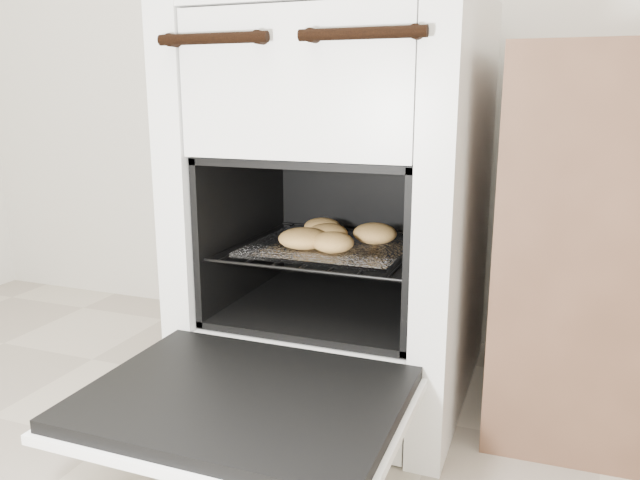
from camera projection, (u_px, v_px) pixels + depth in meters
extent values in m
cube|color=white|center=(344.00, 200.00, 1.54)|extent=(0.63, 0.68, 0.97)
cylinder|color=black|center=(212.00, 38.00, 1.18)|extent=(0.23, 0.02, 0.02)
cylinder|color=black|center=(361.00, 33.00, 1.08)|extent=(0.23, 0.02, 0.02)
cube|color=black|center=(244.00, 398.00, 1.10)|extent=(0.55, 0.42, 0.03)
cube|color=white|center=(244.00, 408.00, 1.10)|extent=(0.57, 0.44, 0.02)
cylinder|color=black|center=(247.00, 239.00, 1.56)|extent=(0.01, 0.44, 0.01)
cylinder|color=black|center=(427.00, 255.00, 1.41)|extent=(0.01, 0.44, 0.01)
cylinder|color=black|center=(298.00, 270.00, 1.29)|extent=(0.45, 0.01, 0.01)
cylinder|color=black|center=(359.00, 229.00, 1.68)|extent=(0.45, 0.01, 0.01)
cylinder|color=black|center=(261.00, 240.00, 1.55)|extent=(0.01, 0.42, 0.01)
cylinder|color=black|center=(284.00, 243.00, 1.53)|extent=(0.01, 0.42, 0.01)
cylinder|color=black|center=(308.00, 245.00, 1.51)|extent=(0.01, 0.42, 0.01)
cylinder|color=black|center=(333.00, 247.00, 1.49)|extent=(0.01, 0.42, 0.01)
cylinder|color=black|center=(358.00, 249.00, 1.46)|extent=(0.01, 0.42, 0.01)
cylinder|color=black|center=(384.00, 252.00, 1.44)|extent=(0.01, 0.42, 0.01)
cylinder|color=black|center=(411.00, 254.00, 1.42)|extent=(0.01, 0.42, 0.01)
cube|color=white|center=(330.00, 246.00, 1.46)|extent=(0.36, 0.32, 0.01)
ellipsoid|color=tan|center=(322.00, 226.00, 1.56)|extent=(0.12, 0.12, 0.04)
ellipsoid|color=tan|center=(333.00, 242.00, 1.39)|extent=(0.13, 0.13, 0.05)
ellipsoid|color=tan|center=(304.00, 238.00, 1.42)|extent=(0.15, 0.15, 0.05)
ellipsoid|color=tan|center=(375.00, 233.00, 1.47)|extent=(0.11, 0.11, 0.05)
ellipsoid|color=tan|center=(328.00, 233.00, 1.48)|extent=(0.12, 0.12, 0.04)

